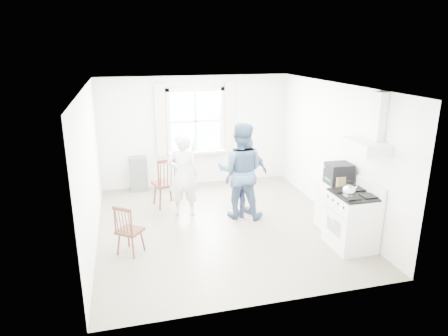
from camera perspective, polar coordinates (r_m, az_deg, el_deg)
room_shell at (r=7.19m, az=-0.46°, el=1.28°), size 4.62×5.12×2.64m
window_assembly at (r=9.49m, az=-4.04°, el=6.15°), size 1.88×0.24×1.70m
range_hood at (r=6.68m, az=20.06°, el=4.30°), size 0.45×0.76×0.94m
shelf_unit at (r=9.49m, az=-12.11°, el=-0.81°), size 0.40×0.30×0.80m
gas_stove at (r=7.02m, az=17.78°, el=-7.08°), size 0.68×0.76×1.12m
kettle at (r=6.66m, az=17.42°, el=-3.16°), size 0.20×0.20×0.29m
low_cabinet at (r=7.61m, az=15.46°, el=-5.21°), size 0.50×0.55×0.90m
stereo_stack at (r=7.36m, az=16.07°, el=-0.77°), size 0.43×0.39×0.38m
cardboard_box at (r=7.29m, az=16.25°, el=-1.72°), size 0.33×0.27×0.19m
windsor_chair_a at (r=8.29m, az=-8.21°, el=-1.36°), size 0.55×0.54×1.08m
windsor_chair_b at (r=6.58m, az=-13.87°, el=-7.99°), size 0.50×0.50×0.87m
person_left at (r=7.85m, az=-5.87°, el=-1.02°), size 0.69×0.69×1.66m
person_mid at (r=7.70m, az=2.36°, el=-0.42°), size 1.19×1.19×1.89m
person_right at (r=7.80m, az=3.26°, el=-1.14°), size 1.23×1.23×1.65m
potted_plant at (r=9.49m, az=-4.33°, el=3.27°), size 0.16×0.16×0.29m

